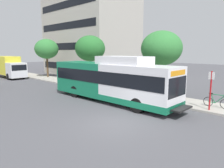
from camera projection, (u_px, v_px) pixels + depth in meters
name	position (u px, v px, depth m)	size (l,w,h in m)	color
ground_plane	(45.00, 100.00, 16.94)	(120.00, 120.00, 0.00)	#4C4C51
sidewalk_curb	(119.00, 91.00, 20.58)	(3.00, 56.00, 0.14)	#A8A399
transit_bus	(111.00, 80.00, 16.47)	(2.58, 12.25, 3.65)	white
bus_stop_sign_pole	(211.00, 88.00, 13.48)	(0.10, 0.36, 2.60)	red
bicycle_parked	(217.00, 101.00, 14.24)	(0.52, 1.76, 1.02)	black
street_tree_near_stop	(161.00, 48.00, 17.94)	(3.58, 3.58, 5.66)	#4C3823
street_tree_mid_block	(90.00, 49.00, 24.44)	(3.60, 3.60, 5.75)	#4C3823
street_tree_far_block	(47.00, 49.00, 30.75)	(3.48, 3.48, 5.71)	#4C3823
box_truck_background	(9.00, 66.00, 31.08)	(2.32, 7.01, 3.25)	silver
lattice_comm_tower	(62.00, 37.00, 51.35)	(1.10, 1.10, 22.96)	#B7B7BC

